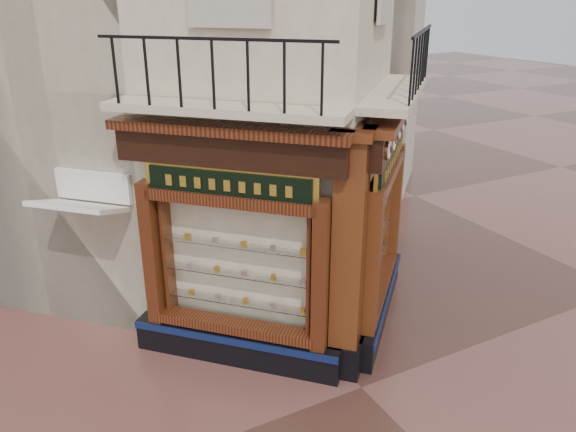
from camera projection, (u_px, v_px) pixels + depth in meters
ground at (361, 387)px, 8.69m from camera, size 80.00×80.00×0.00m
neighbour_left at (63, 2)px, 12.67m from camera, size 11.31×11.31×11.00m
neighbour_right at (261, 1)px, 14.82m from camera, size 11.31×11.31×11.00m
shopfront_left at (234, 252)px, 8.63m from camera, size 2.86×2.86×3.98m
shopfront_right at (381, 220)px, 9.86m from camera, size 2.86×2.86×3.98m
corner_pilaster at (348, 262)px, 8.38m from camera, size 0.85×0.85×3.98m
balcony at (318, 99)px, 8.35m from camera, size 5.94×2.97×1.03m
clock_a at (388, 149)px, 7.98m from camera, size 0.25×0.25×0.31m
clock_b at (393, 139)px, 8.51m from camera, size 0.30×0.30×0.38m
clock_c at (399, 129)px, 9.15m from camera, size 0.27×0.27×0.33m
clock_d at (402, 122)px, 9.66m from camera, size 0.27×0.27×0.33m
clock_e at (407, 114)px, 10.27m from camera, size 0.30×0.30×0.37m
awning at (98, 342)px, 9.82m from camera, size 1.56×1.56×0.32m
signboard_left at (229, 184)px, 8.15m from camera, size 1.96×1.96×0.52m
signboard_right at (390, 159)px, 9.42m from camera, size 2.15×2.15×0.58m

